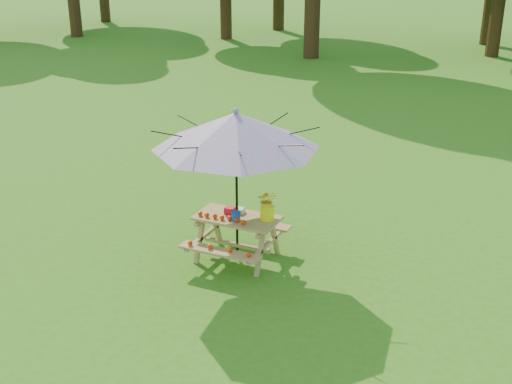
% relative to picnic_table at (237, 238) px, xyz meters
% --- Properties ---
extents(picnic_table, '(1.20, 1.32, 0.67)m').
position_rel_picnic_table_xyz_m(picnic_table, '(0.00, 0.00, 0.00)').
color(picnic_table, olive).
rests_on(picnic_table, ground).
extents(patio_umbrella, '(2.88, 2.88, 2.26)m').
position_rel_picnic_table_xyz_m(patio_umbrella, '(0.00, 0.00, 1.62)').
color(patio_umbrella, black).
rests_on(patio_umbrella, ground).
extents(produce_bins, '(0.32, 0.40, 0.13)m').
position_rel_picnic_table_xyz_m(produce_bins, '(-0.04, 0.00, 0.40)').
color(produce_bins, red).
rests_on(produce_bins, picnic_table).
extents(tomatoes_row, '(0.77, 0.13, 0.07)m').
position_rel_picnic_table_xyz_m(tomatoes_row, '(-0.15, -0.18, 0.38)').
color(tomatoes_row, red).
rests_on(tomatoes_row, picnic_table).
extents(flower_bucket, '(0.34, 0.33, 0.44)m').
position_rel_picnic_table_xyz_m(flower_bucket, '(0.43, 0.10, 0.58)').
color(flower_bucket, '#FDFD0D').
rests_on(flower_bucket, picnic_table).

